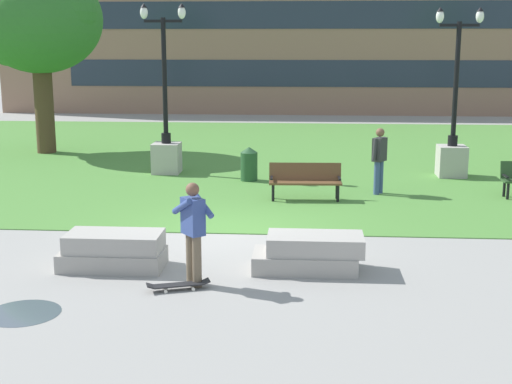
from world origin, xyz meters
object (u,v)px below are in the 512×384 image
person_bystander_near_lawn (379,157)px  trash_bin (249,164)px  concrete_block_center (114,251)px  lamp_post_left (453,143)px  concrete_block_left (310,253)px  person_skateboarder (193,227)px  skateboard (178,285)px  park_bench_near_left (305,179)px  lamp_post_right (166,140)px

person_bystander_near_lawn → trash_bin: bearing=156.2°
concrete_block_center → lamp_post_left: (7.58, 9.08, 0.70)m
concrete_block_left → trash_bin: 8.09m
person_skateboarder → skateboard: size_ratio=1.66×
concrete_block_center → trash_bin: bearing=77.8°
concrete_block_left → skateboard: size_ratio=1.85×
person_skateboarder → trash_bin: 8.83m
person_skateboarder → park_bench_near_left: bearing=74.6°
person_skateboarder → person_bystander_near_lawn: 8.15m
skateboard → lamp_post_left: size_ratio=0.21×
park_bench_near_left → person_bystander_near_lawn: person_bystander_near_lawn is taller
park_bench_near_left → concrete_block_center: bearing=-120.3°
concrete_block_left → skateboard: concrete_block_left is taller
lamp_post_left → person_bystander_near_lawn: lamp_post_left is taller
skateboard → trash_bin: (0.40, 9.06, 0.42)m
concrete_block_center → trash_bin: (1.73, 8.02, 0.20)m
park_bench_near_left → lamp_post_left: size_ratio=0.38×
person_skateboarder → trash_bin: size_ratio=1.78×
skateboard → lamp_post_right: lamp_post_right is taller
trash_bin → skateboard: bearing=-92.5°
person_skateboarder → lamp_post_right: (-2.37, 9.81, 0.05)m
concrete_block_center → skateboard: (1.33, -1.04, -0.22)m
concrete_block_left → person_bystander_near_lawn: (1.79, 6.37, 0.68)m
skateboard → lamp_post_right: (-2.15, 10.06, 0.94)m
person_skateboarder → lamp_post_left: 11.57m
skateboard → concrete_block_center: bearing=142.1°
concrete_block_center → lamp_post_right: lamp_post_right is taller
person_skateboarder → lamp_post_left: bearing=58.6°
skateboard → person_bystander_near_lawn: bearing=62.6°
concrete_block_center → lamp_post_left: bearing=50.1°
park_bench_near_left → trash_bin: trash_bin is taller
concrete_block_left → lamp_post_right: (-4.25, 8.91, 0.72)m
lamp_post_right → trash_bin: bearing=-21.3°
skateboard → person_skateboarder: bearing=48.8°
lamp_post_left → person_bystander_near_lawn: (-2.36, -2.59, -0.02)m
person_skateboarder → trash_bin: bearing=88.8°
skateboard → person_bystander_near_lawn: (3.89, 7.52, 0.90)m
concrete_block_left → trash_bin: trash_bin is taller
concrete_block_left → lamp_post_left: lamp_post_left is taller
skateboard → park_bench_near_left: size_ratio=0.57×
lamp_post_right → park_bench_near_left: bearing=-38.7°
park_bench_near_left → person_bystander_near_lawn: size_ratio=1.06×
trash_bin → person_bystander_near_lawn: bearing=-23.8°
skateboard → lamp_post_left: 11.92m
skateboard → park_bench_near_left: bearing=73.5°
lamp_post_left → concrete_block_center: bearing=-129.9°
concrete_block_center → person_skateboarder: bearing=-27.1°
concrete_block_left → lamp_post_left: (4.15, 8.97, 0.70)m
person_skateboarder → park_bench_near_left: (1.78, 6.49, -0.44)m
park_bench_near_left → concrete_block_left: bearing=-89.0°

